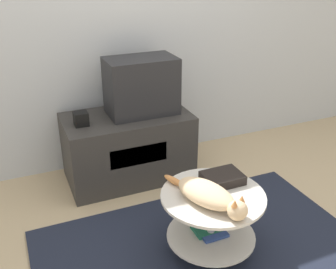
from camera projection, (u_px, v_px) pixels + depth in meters
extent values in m
plane|color=tan|center=(203.00, 253.00, 2.50)|extent=(12.00, 12.00, 0.00)
cube|color=silver|center=(125.00, 12.00, 3.16)|extent=(8.00, 0.05, 2.60)
cube|color=#1E2333|center=(203.00, 252.00, 2.49)|extent=(2.05, 1.28, 0.02)
cube|color=#33302D|center=(128.00, 147.00, 3.24)|extent=(1.01, 0.56, 0.56)
cube|color=black|center=(139.00, 155.00, 2.98)|extent=(0.45, 0.01, 0.16)
cube|color=#232326|center=(141.00, 86.00, 3.09)|extent=(0.55, 0.33, 0.45)
cube|color=black|center=(148.00, 91.00, 2.95)|extent=(0.47, 0.01, 0.35)
cube|color=black|center=(81.00, 119.00, 2.93)|extent=(0.10, 0.10, 0.10)
cylinder|color=#B2B2B7|center=(210.00, 251.00, 2.48)|extent=(0.26, 0.26, 0.01)
cylinder|color=#B7B7BC|center=(211.00, 225.00, 2.39)|extent=(0.04, 0.04, 0.41)
cylinder|color=beige|center=(211.00, 235.00, 2.42)|extent=(0.55, 0.55, 0.01)
cylinder|color=beige|center=(213.00, 196.00, 2.30)|extent=(0.62, 0.62, 0.02)
cube|color=#1E664C|center=(207.00, 229.00, 2.45)|extent=(0.18, 0.13, 0.02)
cube|color=#2D478C|center=(213.00, 233.00, 2.41)|extent=(0.16, 0.12, 0.02)
cube|color=black|center=(222.00, 178.00, 2.41)|extent=(0.24, 0.18, 0.06)
ellipsoid|color=beige|center=(206.00, 193.00, 2.21)|extent=(0.32, 0.43, 0.11)
sphere|color=beige|center=(237.00, 210.00, 2.06)|extent=(0.11, 0.11, 0.11)
cone|color=#D18447|center=(242.00, 199.00, 2.06)|extent=(0.04, 0.04, 0.04)
cone|color=#D18447|center=(235.00, 203.00, 2.02)|extent=(0.04, 0.04, 0.04)
ellipsoid|color=#D18447|center=(174.00, 181.00, 2.39)|extent=(0.10, 0.18, 0.04)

